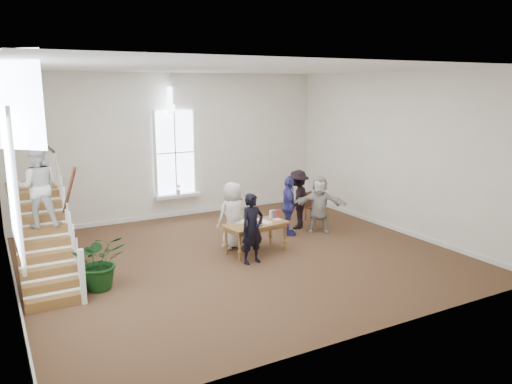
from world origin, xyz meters
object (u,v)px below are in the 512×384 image
library_table (256,226)px  person_yellow (234,213)px  floor_plant (100,261)px  elderly_woman (233,215)px  woman_cluster_a (289,206)px  police_officer (252,229)px  woman_cluster_c (319,204)px  woman_cluster_b (298,199)px  side_chair (311,205)px

library_table → person_yellow: (-0.05, 1.11, 0.10)m
floor_plant → library_table: bearing=6.9°
elderly_woman → woman_cluster_a: bearing=-178.5°
police_officer → woman_cluster_c: bearing=15.8°
elderly_woman → woman_cluster_b: bearing=-170.3°
woman_cluster_b → side_chair: 1.10m
person_yellow → woman_cluster_c: bearing=131.1°
police_officer → side_chair: police_officer is taller
library_table → side_chair: 3.52m
library_table → floor_plant: floor_plant is taller
person_yellow → elderly_woman: bearing=20.5°
person_yellow → library_table: bearing=54.2°
woman_cluster_a → woman_cluster_b: woman_cluster_b is taller
floor_plant → side_chair: (6.89, 2.34, -0.11)m
library_table → side_chair: size_ratio=1.92×
police_officer → side_chair: 4.27m
person_yellow → side_chair: (3.03, 0.76, -0.28)m
woman_cluster_a → side_chair: size_ratio=1.86×
woman_cluster_b → floor_plant: size_ratio=1.46×
police_officer → side_chair: size_ratio=1.91×
person_yellow → floor_plant: person_yellow is taller
police_officer → woman_cluster_b: (2.56, 1.95, 0.03)m
elderly_woman → woman_cluster_b: size_ratio=1.00×
person_yellow → woman_cluster_b: 2.18m
police_officer → woman_cluster_c: 3.15m
police_officer → woman_cluster_b: size_ratio=0.97×
woman_cluster_c → woman_cluster_a: bearing=-158.6°
police_officer → woman_cluster_c: police_officer is taller
woman_cluster_c → elderly_woman: bearing=-145.0°
woman_cluster_c → library_table: bearing=-130.8°
elderly_woman → side_chair: bearing=-165.4°
elderly_woman → side_chair: (3.33, 1.26, -0.38)m
woman_cluster_a → woman_cluster_c: bearing=-79.9°
elderly_woman → floor_plant: 3.73m
police_officer → woman_cluster_a: police_officer is taller
woman_cluster_a → library_table: bearing=142.2°
library_table → woman_cluster_a: woman_cluster_a is taller
police_officer → woman_cluster_b: bearing=28.6°
elderly_woman → floor_plant: size_ratio=1.46×
police_officer → woman_cluster_a: 2.47m
library_table → elderly_woman: (-0.35, 0.61, 0.20)m
person_yellow → woman_cluster_a: (1.56, -0.25, 0.06)m
library_table → woman_cluster_a: (1.51, 0.86, 0.16)m
police_officer → person_yellow: (0.40, 1.75, -0.08)m
person_yellow → woman_cluster_a: bearing=132.4°
woman_cluster_b → elderly_woman: bearing=-22.8°
woman_cluster_a → woman_cluster_c: woman_cluster_a is taller
person_yellow → floor_plant: 4.18m
police_officer → woman_cluster_b: woman_cluster_b is taller
woman_cluster_a → floor_plant: size_ratio=1.39×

